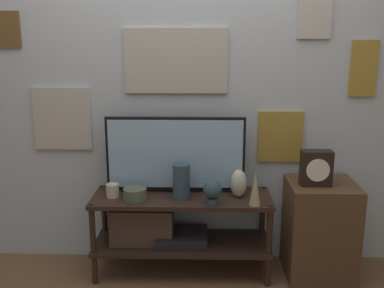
{
  "coord_description": "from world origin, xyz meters",
  "views": [
    {
      "loc": [
        0.14,
        -2.7,
        1.67
      ],
      "look_at": [
        0.07,
        0.25,
        0.95
      ],
      "focal_mm": 42.0,
      "sensor_mm": 36.0,
      "label": 1
    }
  ],
  "objects_px": {
    "vase_wide_bowl": "(135,194)",
    "mantel_clock": "(316,168)",
    "vase_slim_bronze": "(255,189)",
    "vase_urn_stoneware": "(239,183)",
    "vase_tall_ceramic": "(181,181)",
    "candle_jar": "(113,191)",
    "television": "(175,154)",
    "decorative_bust": "(213,190)"
  },
  "relations": [
    {
      "from": "television",
      "to": "vase_wide_bowl",
      "type": "xyz_separation_m",
      "value": [
        -0.27,
        -0.17,
        -0.24
      ]
    },
    {
      "from": "candle_jar",
      "to": "mantel_clock",
      "type": "relative_size",
      "value": 0.39
    },
    {
      "from": "vase_wide_bowl",
      "to": "candle_jar",
      "type": "bearing_deg",
      "value": 164.13
    },
    {
      "from": "vase_urn_stoneware",
      "to": "vase_wide_bowl",
      "type": "bearing_deg",
      "value": -174.51
    },
    {
      "from": "television",
      "to": "candle_jar",
      "type": "distance_m",
      "value": 0.5
    },
    {
      "from": "television",
      "to": "mantel_clock",
      "type": "xyz_separation_m",
      "value": [
        0.95,
        -0.14,
        -0.06
      ]
    },
    {
      "from": "vase_wide_bowl",
      "to": "mantel_clock",
      "type": "distance_m",
      "value": 1.23
    },
    {
      "from": "vase_wide_bowl",
      "to": "vase_urn_stoneware",
      "type": "bearing_deg",
      "value": 5.49
    },
    {
      "from": "decorative_bust",
      "to": "vase_slim_bronze",
      "type": "bearing_deg",
      "value": -2.61
    },
    {
      "from": "vase_wide_bowl",
      "to": "vase_slim_bronze",
      "type": "height_order",
      "value": "vase_slim_bronze"
    },
    {
      "from": "vase_urn_stoneware",
      "to": "television",
      "type": "bearing_deg",
      "value": 167.35
    },
    {
      "from": "vase_wide_bowl",
      "to": "candle_jar",
      "type": "distance_m",
      "value": 0.17
    },
    {
      "from": "vase_slim_bronze",
      "to": "mantel_clock",
      "type": "relative_size",
      "value": 0.94
    },
    {
      "from": "television",
      "to": "vase_wide_bowl",
      "type": "height_order",
      "value": "television"
    },
    {
      "from": "mantel_clock",
      "to": "vase_wide_bowl",
      "type": "bearing_deg",
      "value": -178.75
    },
    {
      "from": "television",
      "to": "candle_jar",
      "type": "relative_size",
      "value": 10.38
    },
    {
      "from": "vase_wide_bowl",
      "to": "vase_urn_stoneware",
      "type": "height_order",
      "value": "vase_urn_stoneware"
    },
    {
      "from": "vase_wide_bowl",
      "to": "mantel_clock",
      "type": "bearing_deg",
      "value": 1.25
    },
    {
      "from": "vase_slim_bronze",
      "to": "candle_jar",
      "type": "distance_m",
      "value": 0.98
    },
    {
      "from": "candle_jar",
      "to": "decorative_bust",
      "type": "bearing_deg",
      "value": -9.45
    },
    {
      "from": "vase_slim_bronze",
      "to": "vase_urn_stoneware",
      "type": "distance_m",
      "value": 0.18
    },
    {
      "from": "vase_urn_stoneware",
      "to": "decorative_bust",
      "type": "xyz_separation_m",
      "value": [
        -0.18,
        -0.14,
        -0.0
      ]
    },
    {
      "from": "television",
      "to": "vase_tall_ceramic",
      "type": "xyz_separation_m",
      "value": [
        0.04,
        -0.13,
        -0.16
      ]
    },
    {
      "from": "candle_jar",
      "to": "vase_urn_stoneware",
      "type": "bearing_deg",
      "value": 1.44
    },
    {
      "from": "vase_tall_ceramic",
      "to": "vase_urn_stoneware",
      "type": "height_order",
      "value": "vase_tall_ceramic"
    },
    {
      "from": "vase_tall_ceramic",
      "to": "candle_jar",
      "type": "relative_size",
      "value": 2.58
    },
    {
      "from": "vase_urn_stoneware",
      "to": "candle_jar",
      "type": "bearing_deg",
      "value": -178.56
    },
    {
      "from": "television",
      "to": "decorative_bust",
      "type": "xyz_separation_m",
      "value": [
        0.26,
        -0.23,
        -0.18
      ]
    },
    {
      "from": "vase_tall_ceramic",
      "to": "mantel_clock",
      "type": "xyz_separation_m",
      "value": [
        0.91,
        -0.01,
        0.1
      ]
    },
    {
      "from": "television",
      "to": "vase_urn_stoneware",
      "type": "relative_size",
      "value": 4.94
    },
    {
      "from": "vase_urn_stoneware",
      "to": "vase_tall_ceramic",
      "type": "bearing_deg",
      "value": -174.93
    },
    {
      "from": "television",
      "to": "vase_slim_bronze",
      "type": "height_order",
      "value": "television"
    },
    {
      "from": "vase_tall_ceramic",
      "to": "vase_urn_stoneware",
      "type": "xyz_separation_m",
      "value": [
        0.39,
        0.04,
        -0.02
      ]
    },
    {
      "from": "decorative_bust",
      "to": "candle_jar",
      "type": "bearing_deg",
      "value": 170.55
    },
    {
      "from": "vase_slim_bronze",
      "to": "decorative_bust",
      "type": "relative_size",
      "value": 1.34
    },
    {
      "from": "television",
      "to": "decorative_bust",
      "type": "bearing_deg",
      "value": -42.44
    },
    {
      "from": "vase_tall_ceramic",
      "to": "vase_slim_bronze",
      "type": "relative_size",
      "value": 1.07
    },
    {
      "from": "television",
      "to": "vase_tall_ceramic",
      "type": "height_order",
      "value": "television"
    },
    {
      "from": "vase_tall_ceramic",
      "to": "mantel_clock",
      "type": "height_order",
      "value": "mantel_clock"
    },
    {
      "from": "candle_jar",
      "to": "vase_slim_bronze",
      "type": "bearing_deg",
      "value": -7.49
    },
    {
      "from": "decorative_bust",
      "to": "vase_urn_stoneware",
      "type": "bearing_deg",
      "value": 36.76
    },
    {
      "from": "vase_urn_stoneware",
      "to": "mantel_clock",
      "type": "bearing_deg",
      "value": -4.62
    }
  ]
}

